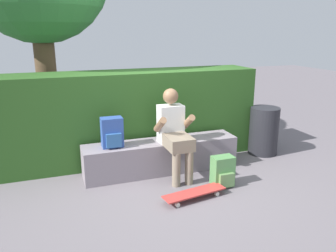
{
  "coord_description": "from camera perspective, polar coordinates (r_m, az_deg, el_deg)",
  "views": [
    {
      "loc": [
        -1.44,
        -4.03,
        1.97
      ],
      "look_at": [
        0.16,
        0.42,
        0.62
      ],
      "focal_mm": 36.16,
      "sensor_mm": 36.0,
      "label": 1
    }
  ],
  "objects": [
    {
      "name": "backpack_on_bench",
      "position": [
        4.53,
        -9.39,
        -1.16
      ],
      "size": [
        0.28,
        0.23,
        0.4
      ],
      "color": "#2D4C99",
      "rests_on": "bench_main"
    },
    {
      "name": "skateboard_near_person",
      "position": [
        4.15,
        4.48,
        -11.18
      ],
      "size": [
        0.82,
        0.32,
        0.09
      ],
      "color": "#BC3833",
      "rests_on": "ground"
    },
    {
      "name": "ground_plane",
      "position": [
        4.7,
        -0.1,
        -8.74
      ],
      "size": [
        24.0,
        24.0,
        0.0
      ],
      "primitive_type": "plane",
      "color": "slate"
    },
    {
      "name": "person_skater",
      "position": [
        4.55,
        1.07,
        -0.82
      ],
      "size": [
        0.49,
        0.62,
        1.2
      ],
      "color": "white",
      "rests_on": "ground"
    },
    {
      "name": "backpack_on_ground",
      "position": [
        4.47,
        9.23,
        -7.63
      ],
      "size": [
        0.28,
        0.23,
        0.4
      ],
      "color": "#51894C",
      "rests_on": "ground"
    },
    {
      "name": "bench_main",
      "position": [
        4.84,
        -1.13,
        -5.09
      ],
      "size": [
        2.2,
        0.44,
        0.45
      ],
      "color": "gray",
      "rests_on": "ground"
    },
    {
      "name": "trash_bin",
      "position": [
        5.7,
        15.84,
        -0.76
      ],
      "size": [
        0.46,
        0.46,
        0.77
      ],
      "color": "#232328",
      "rests_on": "ground"
    },
    {
      "name": "hedge_row",
      "position": [
        5.21,
        -7.26,
        1.58
      ],
      "size": [
        4.1,
        0.7,
        1.37
      ],
      "color": "#29521E",
      "rests_on": "ground"
    }
  ]
}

